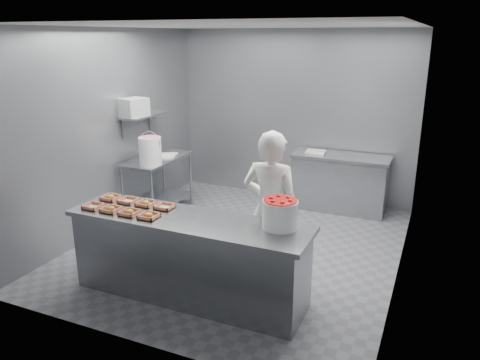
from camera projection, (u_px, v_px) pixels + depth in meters
name	position (u px, v px, depth m)	size (l,w,h in m)	color
floor	(240.00, 246.00, 6.24)	(4.50, 4.50, 0.00)	#4C4C51
ceiling	(240.00, 26.00, 5.41)	(4.50, 4.50, 0.00)	white
wall_back	(294.00, 116.00, 7.79)	(4.00, 0.04, 2.80)	slate
wall_left	(110.00, 131.00, 6.59)	(0.04, 4.50, 2.80)	slate
wall_right	(409.00, 160.00, 5.06)	(0.04, 4.50, 2.80)	slate
service_counter	(189.00, 258.00, 4.93)	(2.60, 0.70, 0.90)	slate
prep_table	(158.00, 177.00, 7.22)	(0.60, 1.20, 0.90)	slate
back_counter	(340.00, 182.00, 7.42)	(1.50, 0.60, 0.90)	slate
wall_shelf	(145.00, 115.00, 7.00)	(0.35, 0.90, 0.03)	slate
tray_0	(93.00, 206.00, 5.07)	(0.19, 0.18, 0.04)	tan
tray_1	(111.00, 209.00, 4.98)	(0.19, 0.18, 0.06)	tan
tray_2	(129.00, 212.00, 4.89)	(0.19, 0.18, 0.06)	tan
tray_3	(149.00, 216.00, 4.80)	(0.19, 0.18, 0.06)	tan
tray_4	(111.00, 197.00, 5.34)	(0.19, 0.18, 0.06)	tan
tray_5	(128.00, 201.00, 5.24)	(0.19, 0.18, 0.04)	tan
tray_6	(146.00, 203.00, 5.15)	(0.19, 0.18, 0.06)	tan
tray_7	(165.00, 207.00, 5.06)	(0.19, 0.18, 0.04)	tan
worker	(271.00, 210.00, 5.06)	(0.64, 0.42, 1.76)	white
strawberry_tub	(280.00, 213.00, 4.52)	(0.35, 0.35, 0.29)	white
glaze_bucket	(150.00, 150.00, 6.69)	(0.34, 0.32, 0.49)	white
bucket_lid	(165.00, 156.00, 7.22)	(0.32, 0.32, 0.02)	white
rag	(173.00, 154.00, 7.35)	(0.13, 0.11, 0.02)	#CCB28C
appliance	(134.00, 107.00, 6.72)	(0.31, 0.35, 0.27)	gray
paper_stack	(316.00, 152.00, 7.44)	(0.30, 0.22, 0.04)	silver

